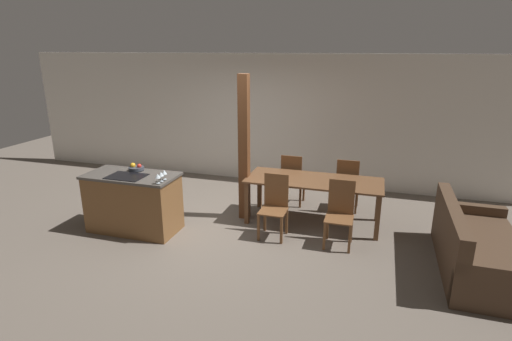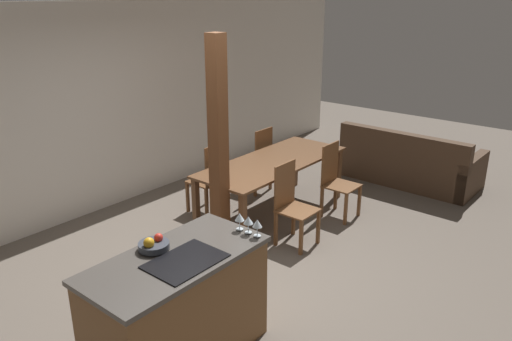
# 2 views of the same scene
# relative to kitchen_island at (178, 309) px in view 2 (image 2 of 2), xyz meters

# --- Properties ---
(ground_plane) EXTENTS (16.00, 16.00, 0.00)m
(ground_plane) POSITION_rel_kitchen_island_xyz_m (1.21, 0.50, -0.47)
(ground_plane) COLOR #665B51
(wall_back) EXTENTS (11.20, 0.08, 2.70)m
(wall_back) POSITION_rel_kitchen_island_xyz_m (1.21, 3.06, 0.88)
(wall_back) COLOR silver
(wall_back) RESTS_ON ground_plane
(kitchen_island) EXTENTS (1.43, 0.71, 0.94)m
(kitchen_island) POSITION_rel_kitchen_island_xyz_m (0.00, 0.00, 0.00)
(kitchen_island) COLOR brown
(kitchen_island) RESTS_ON ground_plane
(fruit_bowl) EXTENTS (0.24, 0.24, 0.12)m
(fruit_bowl) POSITION_rel_kitchen_island_xyz_m (-0.03, 0.20, 0.51)
(fruit_bowl) COLOR #383D47
(fruit_bowl) RESTS_ON kitchen_island
(wine_glass_near) EXTENTS (0.08, 0.08, 0.15)m
(wine_glass_near) POSITION_rel_kitchen_island_xyz_m (0.64, -0.28, 0.58)
(wine_glass_near) COLOR silver
(wine_glass_near) RESTS_ON kitchen_island
(wine_glass_middle) EXTENTS (0.08, 0.08, 0.15)m
(wine_glass_middle) POSITION_rel_kitchen_island_xyz_m (0.64, -0.18, 0.58)
(wine_glass_middle) COLOR silver
(wine_glass_middle) RESTS_ON kitchen_island
(wine_glass_far) EXTENTS (0.08, 0.08, 0.15)m
(wine_glass_far) POSITION_rel_kitchen_island_xyz_m (0.64, -0.09, 0.58)
(wine_glass_far) COLOR silver
(wine_glass_far) RESTS_ON kitchen_island
(dining_table) EXTENTS (2.20, 0.88, 0.75)m
(dining_table) POSITION_rel_kitchen_island_xyz_m (2.67, 1.12, 0.19)
(dining_table) COLOR brown
(dining_table) RESTS_ON ground_plane
(dining_chair_near_left) EXTENTS (0.40, 0.40, 0.97)m
(dining_chair_near_left) POSITION_rel_kitchen_island_xyz_m (2.18, 0.46, 0.03)
(dining_chair_near_left) COLOR brown
(dining_chair_near_left) RESTS_ON ground_plane
(dining_chair_near_right) EXTENTS (0.40, 0.40, 0.97)m
(dining_chair_near_right) POSITION_rel_kitchen_island_xyz_m (3.17, 0.46, 0.03)
(dining_chair_near_right) COLOR brown
(dining_chair_near_right) RESTS_ON ground_plane
(dining_chair_far_left) EXTENTS (0.40, 0.40, 0.97)m
(dining_chair_far_left) POSITION_rel_kitchen_island_xyz_m (2.18, 1.78, 0.03)
(dining_chair_far_left) COLOR brown
(dining_chair_far_left) RESTS_ON ground_plane
(dining_chair_far_right) EXTENTS (0.40, 0.40, 0.97)m
(dining_chair_far_right) POSITION_rel_kitchen_island_xyz_m (3.17, 1.78, 0.03)
(dining_chair_far_right) COLOR brown
(dining_chair_far_right) RESTS_ON ground_plane
(couch) EXTENTS (0.97, 2.00, 0.86)m
(couch) POSITION_rel_kitchen_island_xyz_m (4.96, 0.22, -0.19)
(couch) COLOR #473323
(couch) RESTS_ON ground_plane
(timber_post) EXTENTS (0.16, 0.16, 2.42)m
(timber_post) POSITION_rel_kitchen_island_xyz_m (1.52, 0.98, 0.74)
(timber_post) COLOR brown
(timber_post) RESTS_ON ground_plane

